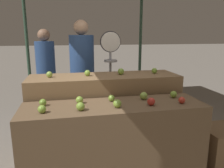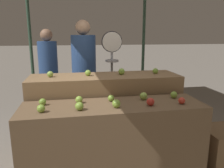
{
  "view_description": "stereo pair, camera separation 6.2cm",
  "coord_description": "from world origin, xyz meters",
  "px_view_note": "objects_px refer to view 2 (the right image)",
  "views": [
    {
      "loc": [
        -0.46,
        -2.11,
        1.57
      ],
      "look_at": [
        0.04,
        0.3,
        1.0
      ],
      "focal_mm": 35.0,
      "sensor_mm": 36.0,
      "label": 1
    },
    {
      "loc": [
        -0.4,
        -2.12,
        1.57
      ],
      "look_at": [
        0.04,
        0.3,
        1.0
      ],
      "focal_mm": 35.0,
      "sensor_mm": 36.0,
      "label": 2
    }
  ],
  "objects_px": {
    "produce_scale": "(112,60)",
    "person_customer_left": "(48,68)",
    "wooden_crate_side": "(222,147)",
    "person_vendor_at_scale": "(84,68)"
  },
  "relations": [
    {
      "from": "produce_scale",
      "to": "person_customer_left",
      "type": "relative_size",
      "value": 0.97
    },
    {
      "from": "produce_scale",
      "to": "wooden_crate_side",
      "type": "bearing_deg",
      "value": -44.95
    },
    {
      "from": "produce_scale",
      "to": "person_customer_left",
      "type": "distance_m",
      "value": 1.37
    },
    {
      "from": "wooden_crate_side",
      "to": "produce_scale",
      "type": "bearing_deg",
      "value": 135.05
    },
    {
      "from": "person_customer_left",
      "to": "produce_scale",
      "type": "bearing_deg",
      "value": 120.62
    },
    {
      "from": "person_vendor_at_scale",
      "to": "produce_scale",
      "type": "bearing_deg",
      "value": 156.71
    },
    {
      "from": "person_vendor_at_scale",
      "to": "person_customer_left",
      "type": "xyz_separation_m",
      "value": [
        -0.62,
        0.56,
        -0.07
      ]
    },
    {
      "from": "person_customer_left",
      "to": "wooden_crate_side",
      "type": "height_order",
      "value": "person_customer_left"
    },
    {
      "from": "produce_scale",
      "to": "wooden_crate_side",
      "type": "height_order",
      "value": "produce_scale"
    },
    {
      "from": "wooden_crate_side",
      "to": "person_customer_left",
      "type": "bearing_deg",
      "value": 137.27
    }
  ]
}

